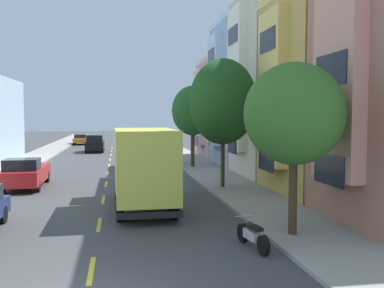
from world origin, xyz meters
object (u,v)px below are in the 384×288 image
object	(u,v)px
delivery_box_truck	(143,164)
moving_black_sedan	(95,143)
street_tree_third	(193,111)
parked_pickup_red	(25,173)
parked_suv_silver	(152,145)
parked_motorcycle	(252,235)
parked_sedan_orange	(80,139)
street_tree_nearest	(294,114)
parked_wagon_burgundy	(162,154)
street_tree_second	(223,102)

from	to	relation	value
delivery_box_truck	moving_black_sedan	world-z (taller)	delivery_box_truck
street_tree_third	moving_black_sedan	xyz separation A→B (m)	(-8.20, 17.01, -3.44)
parked_pickup_red	moving_black_sedan	xyz separation A→B (m)	(2.62, 24.71, 0.16)
street_tree_third	parked_suv_silver	size ratio (longest dim) A/B	1.28
delivery_box_truck	parked_motorcycle	world-z (taller)	delivery_box_truck
street_tree_third	moving_black_sedan	world-z (taller)	street_tree_third
parked_sedan_orange	parked_motorcycle	bearing A→B (deg)	-79.85
parked_sedan_orange	street_tree_nearest	bearing A→B (deg)	-77.87
street_tree_third	delivery_box_truck	bearing A→B (deg)	-107.56
parked_motorcycle	parked_wagon_burgundy	bearing A→B (deg)	90.79
street_tree_third	parked_suv_silver	world-z (taller)	street_tree_third
parked_suv_silver	parked_motorcycle	distance (m)	33.54
moving_black_sedan	parked_motorcycle	xyz separation A→B (m)	(6.55, -37.87, -0.58)
parked_sedan_orange	moving_black_sedan	xyz separation A→B (m)	(2.69, -13.69, 0.24)
parked_pickup_red	parked_wagon_burgundy	bearing A→B (deg)	51.95
moving_black_sedan	parked_wagon_burgundy	bearing A→B (deg)	-65.18
delivery_box_truck	parked_wagon_burgundy	size ratio (longest dim) A/B	1.49
parked_sedan_orange	parked_wagon_burgundy	world-z (taller)	parked_wagon_burgundy
street_tree_second	street_tree_third	xyz separation A→B (m)	(-0.00, 9.98, -0.38)
parked_wagon_burgundy	parked_suv_silver	bearing A→B (deg)	90.89
street_tree_nearest	parked_pickup_red	distance (m)	16.68
parked_motorcycle	street_tree_second	bearing A→B (deg)	81.37
street_tree_third	parked_wagon_burgundy	xyz separation A→B (m)	(-1.99, 3.58, -3.62)
parked_pickup_red	parked_motorcycle	world-z (taller)	parked_pickup_red
street_tree_third	parked_pickup_red	size ratio (longest dim) A/B	1.16
parked_suv_silver	parked_pickup_red	bearing A→B (deg)	-113.09
street_tree_nearest	street_tree_third	distance (m)	19.96
street_tree_second	parked_wagon_burgundy	world-z (taller)	street_tree_second
street_tree_second	street_tree_third	distance (m)	9.99
parked_sedan_orange	parked_pickup_red	distance (m)	38.40
delivery_box_truck	parked_motorcycle	bearing A→B (deg)	-65.06
street_tree_second	parked_sedan_orange	bearing A→B (deg)	104.98
street_tree_nearest	parked_wagon_burgundy	world-z (taller)	street_tree_nearest
street_tree_second	parked_suv_silver	bearing A→B (deg)	95.37
street_tree_second	moving_black_sedan	world-z (taller)	street_tree_second
street_tree_nearest	street_tree_third	bearing A→B (deg)	90.00
street_tree_nearest	street_tree_third	size ratio (longest dim) A/B	0.91
street_tree_second	delivery_box_truck	bearing A→B (deg)	-135.33
parked_motorcycle	street_tree_third	bearing A→B (deg)	85.47
parked_wagon_burgundy	street_tree_nearest	bearing A→B (deg)	-85.17
street_tree_nearest	moving_black_sedan	world-z (taller)	street_tree_nearest
street_tree_nearest	parked_suv_silver	size ratio (longest dim) A/B	1.17
street_tree_second	parked_wagon_burgundy	distance (m)	14.28
delivery_box_truck	parked_sedan_orange	xyz separation A→B (m)	(-6.29, 45.23, -1.20)
street_tree_nearest	parked_sedan_orange	bearing A→B (deg)	102.13
street_tree_third	parked_sedan_orange	bearing A→B (deg)	109.52
street_tree_nearest	parked_pickup_red	size ratio (longest dim) A/B	1.06
delivery_box_truck	parked_sedan_orange	world-z (taller)	delivery_box_truck
parked_sedan_orange	parked_wagon_burgundy	distance (m)	28.55
street_tree_second	parked_suv_silver	world-z (taller)	street_tree_second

